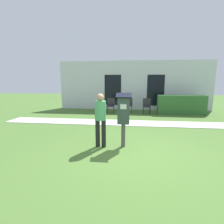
{
  "coord_description": "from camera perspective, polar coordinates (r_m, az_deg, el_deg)",
  "views": [
    {
      "loc": [
        -0.07,
        -4.51,
        1.96
      ],
      "look_at": [
        -0.66,
        0.4,
        1.05
      ],
      "focal_mm": 28.0,
      "sensor_mm": 36.0,
      "label": 1
    }
  ],
  "objects": [
    {
      "name": "building_facade",
      "position": [
        11.78,
        7.19,
        8.55
      ],
      "size": [
        10.0,
        0.26,
        3.2
      ],
      "color": "silver",
      "rests_on": "ground"
    },
    {
      "name": "outdoor_chair_left",
      "position": [
        10.44,
        -0.4,
        2.53
      ],
      "size": [
        0.44,
        0.44,
        0.9
      ],
      "rotation": [
        0.0,
        0.0,
        -0.18
      ],
      "color": "#262628",
      "rests_on": "ground"
    },
    {
      "name": "outdoor_chair_right",
      "position": [
        10.42,
        11.25,
        2.31
      ],
      "size": [
        0.44,
        0.44,
        0.9
      ],
      "rotation": [
        0.0,
        0.0,
        -0.42
      ],
      "color": "#262628",
      "rests_on": "ground"
    },
    {
      "name": "person_standing",
      "position": [
        5.05,
        -3.79,
        -1.38
      ],
      "size": [
        0.32,
        0.32,
        1.58
      ],
      "rotation": [
        0.0,
        0.0,
        0.15
      ],
      "color": "black",
      "rests_on": "ground"
    },
    {
      "name": "hedge_row",
      "position": [
        10.88,
        21.64,
        2.22
      ],
      "size": [
        2.68,
        0.6,
        1.1
      ],
      "color": "#33662D",
      "rests_on": "ground"
    },
    {
      "name": "parking_meter",
      "position": [
        5.06,
        3.77,
        -0.33
      ],
      "size": [
        0.44,
        0.31,
        1.59
      ],
      "color": "#4C4C4C",
      "rests_on": "ground"
    },
    {
      "name": "sidewalk",
      "position": [
        8.1,
        7.09,
        -3.6
      ],
      "size": [
        12.0,
        1.1,
        0.02
      ],
      "color": "beige",
      "rests_on": "ground"
    },
    {
      "name": "outdoor_chair_middle",
      "position": [
        10.63,
        5.45,
        2.62
      ],
      "size": [
        0.44,
        0.44,
        0.9
      ],
      "rotation": [
        0.0,
        0.0,
        -0.08
      ],
      "color": "#262628",
      "rests_on": "ground"
    },
    {
      "name": "ground_plane",
      "position": [
        4.92,
        7.25,
        -13.14
      ],
      "size": [
        40.0,
        40.0,
        0.0
      ],
      "primitive_type": "plane",
      "color": "#476B2D"
    }
  ]
}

